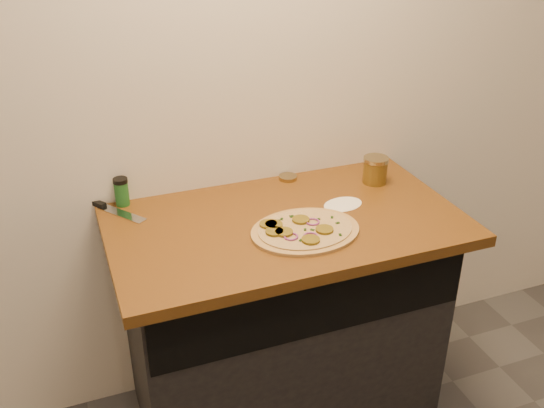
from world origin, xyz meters
name	(u,v)px	position (x,y,z in m)	size (l,w,h in m)	color
cabinet	(281,323)	(0.00, 1.45, 0.43)	(1.10, 0.60, 0.86)	black
countertop	(285,224)	(0.00, 1.42, 0.88)	(1.20, 0.70, 0.04)	brown
pizza	(304,230)	(0.02, 1.31, 0.91)	(0.37, 0.37, 0.02)	tan
chefs_knife	(106,207)	(-0.56, 1.71, 0.91)	(0.20, 0.26, 0.02)	#B7BAC1
mason_jar_lid	(288,178)	(0.13, 1.71, 0.91)	(0.07, 0.07, 0.02)	#988558
salsa_jar	(375,170)	(0.43, 1.57, 0.95)	(0.09, 0.09, 0.10)	#9E2A0F
spice_shaker	(122,192)	(-0.50, 1.72, 0.95)	(0.05, 0.05, 0.10)	#1D5D24
flour_spill	(343,204)	(0.23, 1.44, 0.90)	(0.15, 0.15, 0.00)	white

